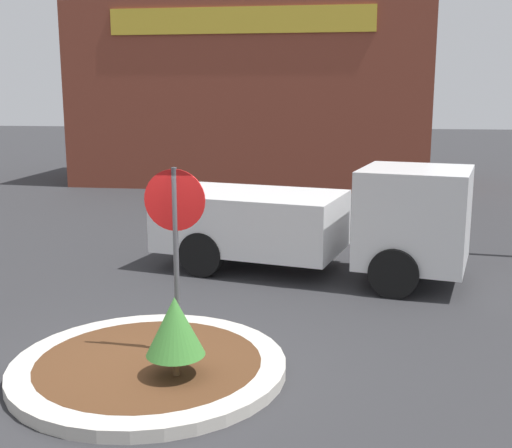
% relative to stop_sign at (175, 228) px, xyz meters
% --- Properties ---
extents(ground_plane, '(120.00, 120.00, 0.00)m').
position_rel_stop_sign_xyz_m(ground_plane, '(-0.29, -0.38, -1.83)').
color(ground_plane, '#2D2D30').
extents(traffic_island, '(3.51, 3.51, 0.16)m').
position_rel_stop_sign_xyz_m(traffic_island, '(-0.29, -0.38, -1.75)').
color(traffic_island, '#BCB7AD').
rests_on(traffic_island, ground_plane).
extents(stop_sign, '(0.79, 0.07, 2.60)m').
position_rel_stop_sign_xyz_m(stop_sign, '(0.00, 0.00, 0.00)').
color(stop_sign, '#4C4C51').
rests_on(stop_sign, ground_plane).
extents(island_shrub, '(0.71, 0.71, 0.99)m').
position_rel_stop_sign_xyz_m(island_shrub, '(0.18, -0.75, -1.04)').
color(island_shrub, brown).
rests_on(island_shrub, traffic_island).
extents(utility_truck, '(6.32, 3.40, 2.17)m').
position_rel_stop_sign_xyz_m(utility_truck, '(1.63, 4.56, -0.75)').
color(utility_truck, silver).
rests_on(utility_truck, ground_plane).
extents(storefront_building, '(13.43, 6.07, 6.83)m').
position_rel_stop_sign_xyz_m(storefront_building, '(-1.73, 18.21, 1.59)').
color(storefront_building, brown).
rests_on(storefront_building, ground_plane).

